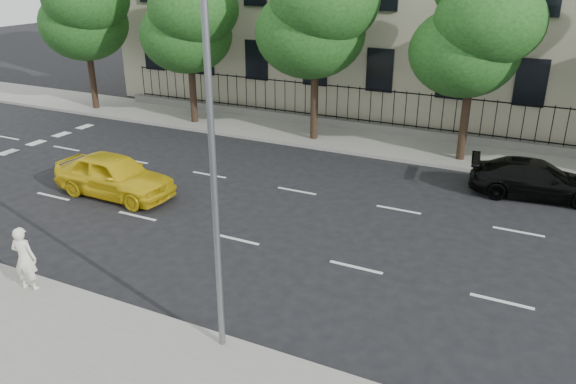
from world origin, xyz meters
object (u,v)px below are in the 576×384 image
object	(u,v)px
street_light	(226,124)
black_sedan	(536,179)
woman_near	(24,258)
yellow_taxi	(114,175)

from	to	relation	value
street_light	black_sedan	bearing A→B (deg)	64.92
black_sedan	woman_near	distance (m)	17.38
yellow_taxi	woman_near	bearing A→B (deg)	-156.16
yellow_taxi	street_light	bearing A→B (deg)	-121.58
street_light	woman_near	world-z (taller)	street_light
yellow_taxi	black_sedan	xyz separation A→B (m)	(14.14, 6.79, -0.12)
yellow_taxi	woman_near	world-z (taller)	woman_near
street_light	yellow_taxi	world-z (taller)	street_light
street_light	yellow_taxi	bearing A→B (deg)	147.35
street_light	black_sedan	size ratio (longest dim) A/B	1.70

